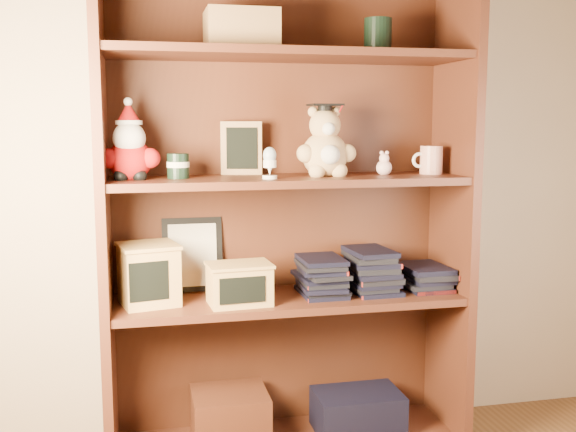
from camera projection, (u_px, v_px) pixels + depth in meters
name	position (u px, v px, depth m)	size (l,w,h in m)	color
bookcase	(284.00, 226.00, 2.26)	(1.20, 0.35, 1.60)	#4F2516
shelf_lower	(288.00, 300.00, 2.25)	(1.14, 0.33, 0.02)	#4F2516
shelf_upper	(288.00, 180.00, 2.19)	(1.14, 0.33, 0.02)	#4F2516
santa_plush	(130.00, 149.00, 2.07)	(0.18, 0.13, 0.26)	#A50F0F
teachers_tin	(178.00, 166.00, 2.11)	(0.07, 0.07, 0.08)	black
chalkboard_plaque	(241.00, 149.00, 2.26)	(0.14, 0.09, 0.18)	#9E7547
egg_cup	(270.00, 162.00, 2.10)	(0.05, 0.05, 0.10)	white
grad_teddy_bear	(325.00, 148.00, 2.20)	(0.20, 0.17, 0.24)	tan
pink_figurine	(384.00, 165.00, 2.26)	(0.05, 0.05, 0.08)	beige
teacher_mug	(431.00, 160.00, 2.29)	(0.11, 0.08, 0.10)	silver
certificate_frame	(193.00, 255.00, 2.30)	(0.20, 0.05, 0.25)	black
treats_box	(149.00, 274.00, 2.14)	(0.21, 0.21, 0.19)	tan
pencils_box	(239.00, 283.00, 2.14)	(0.21, 0.16, 0.13)	tan
book_stack_left	(320.00, 273.00, 2.26)	(0.14, 0.20, 0.14)	black
book_stack_mid	(371.00, 271.00, 2.30)	(0.14, 0.20, 0.14)	black
book_stack_right	(424.00, 277.00, 2.35)	(0.14, 0.20, 0.08)	black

